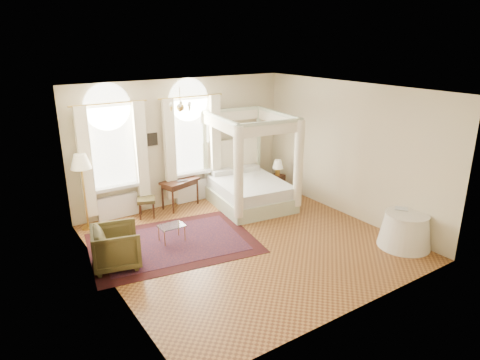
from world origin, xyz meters
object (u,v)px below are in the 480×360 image
object	(u,v)px
nightstand	(277,184)
canopy_bed	(250,185)
writing_desk	(180,184)
coffee_table	(172,227)
floor_lamp	(81,165)
side_table	(405,230)
armchair	(116,247)
stool	(146,201)

from	to	relation	value
nightstand	canopy_bed	bearing A→B (deg)	-166.05
nightstand	writing_desk	distance (m)	2.84
canopy_bed	nightstand	bearing A→B (deg)	13.95
nightstand	coffee_table	bearing A→B (deg)	-163.83
floor_lamp	side_table	distance (m)	7.26
writing_desk	armchair	bearing A→B (deg)	-138.86
canopy_bed	coffee_table	world-z (taller)	canopy_bed
canopy_bed	writing_desk	bearing A→B (deg)	150.16
side_table	floor_lamp	bearing A→B (deg)	138.88
side_table	canopy_bed	bearing A→B (deg)	110.15
nightstand	side_table	size ratio (longest dim) A/B	0.49
side_table	nightstand	bearing A→B (deg)	93.40
armchair	stool	bearing A→B (deg)	-21.82
nightstand	side_table	xyz separation A→B (m)	(0.24, -4.09, 0.10)
stool	armchair	distance (m)	2.41
coffee_table	armchair	bearing A→B (deg)	-164.26
writing_desk	armchair	xyz separation A→B (m)	(-2.42, -2.11, -0.23)
canopy_bed	writing_desk	xyz separation A→B (m)	(-1.59, 0.91, 0.08)
floor_lamp	side_table	world-z (taller)	floor_lamp
nightstand	stool	size ratio (longest dim) A/B	0.97
armchair	coffee_table	distance (m)	1.40
canopy_bed	floor_lamp	size ratio (longest dim) A/B	1.37
canopy_bed	writing_desk	size ratio (longest dim) A/B	2.25
nightstand	writing_desk	world-z (taller)	writing_desk
coffee_table	canopy_bed	bearing A→B (deg)	17.12
side_table	armchair	bearing A→B (deg)	154.25
canopy_bed	coffee_table	size ratio (longest dim) A/B	4.48
canopy_bed	coffee_table	xyz separation A→B (m)	(-2.66, -0.82, -0.22)
coffee_table	side_table	world-z (taller)	side_table
canopy_bed	floor_lamp	world-z (taller)	canopy_bed
nightstand	armchair	world-z (taller)	armchair
canopy_bed	side_table	size ratio (longest dim) A/B	2.24
coffee_table	floor_lamp	bearing A→B (deg)	127.94
writing_desk	floor_lamp	xyz separation A→B (m)	(-2.42, -0.00, 0.91)
canopy_bed	writing_desk	distance (m)	1.83
nightstand	floor_lamp	xyz separation A→B (m)	(-5.16, 0.63, 1.27)
writing_desk	side_table	xyz separation A→B (m)	(2.98, -4.71, -0.27)
floor_lamp	canopy_bed	bearing A→B (deg)	-12.82
stool	armchair	size ratio (longest dim) A/B	0.62
canopy_bed	nightstand	distance (m)	1.22
writing_desk	armchair	size ratio (longest dim) A/B	1.22
armchair	coffee_table	size ratio (longest dim) A/B	1.63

